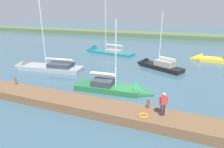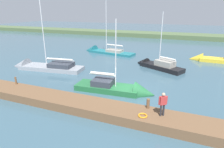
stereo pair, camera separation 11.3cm
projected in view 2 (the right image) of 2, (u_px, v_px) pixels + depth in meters
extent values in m
plane|color=#385666|center=(128.00, 92.00, 19.25)|extent=(200.00, 200.00, 0.00)
cube|color=#4C603D|center=(172.00, 38.00, 57.21)|extent=(180.00, 8.00, 2.40)
cube|color=brown|center=(110.00, 111.00, 14.99)|extent=(27.71, 2.38, 0.73)
cylinder|color=brown|center=(148.00, 104.00, 14.51)|extent=(0.24, 0.24, 0.75)
cylinder|color=brown|center=(16.00, 81.00, 19.23)|extent=(0.18, 0.18, 0.75)
torus|color=orange|center=(143.00, 116.00, 13.49)|extent=(0.66, 0.66, 0.10)
cube|color=#236638|center=(107.00, 89.00, 19.67)|extent=(6.60, 2.68, 0.89)
cone|color=#236638|center=(144.00, 94.00, 18.59)|extent=(2.14, 2.34, 2.19)
cube|color=#333842|center=(103.00, 82.00, 19.57)|extent=(2.18, 1.95, 0.60)
cylinder|color=silver|center=(116.00, 54.00, 18.25)|extent=(0.10, 0.10, 6.52)
cylinder|color=silver|center=(102.00, 75.00, 19.35)|extent=(2.77, 0.29, 0.08)
cylinder|color=silver|center=(102.00, 74.00, 19.31)|extent=(2.51, 0.48, 0.29)
cube|color=#1E6B75|center=(112.00, 54.00, 36.22)|extent=(9.08, 3.85, 0.78)
cone|color=#1E6B75|center=(90.00, 51.00, 38.71)|extent=(2.55, 2.75, 2.42)
cube|color=gray|center=(114.00, 51.00, 35.72)|extent=(3.23, 2.16, 0.46)
cylinder|color=silver|center=(106.00, 27.00, 35.25)|extent=(0.11, 0.11, 9.05)
cylinder|color=silver|center=(115.00, 46.00, 35.42)|extent=(3.60, 0.68, 0.09)
cylinder|color=silver|center=(115.00, 45.00, 35.38)|extent=(3.26, 0.75, 0.21)
cube|color=gray|center=(52.00, 69.00, 26.47)|extent=(9.01, 3.62, 0.96)
cone|color=gray|center=(21.00, 67.00, 27.67)|extent=(2.57, 2.79, 2.52)
cube|color=#333842|center=(61.00, 65.00, 25.86)|extent=(3.34, 2.52, 0.56)
cylinder|color=silver|center=(43.00, 32.00, 25.05)|extent=(0.11, 0.11, 9.12)
cylinder|color=silver|center=(60.00, 60.00, 25.70)|extent=(4.14, 0.62, 0.09)
cylinder|color=silver|center=(60.00, 59.00, 25.66)|extent=(3.75, 0.71, 0.24)
cone|color=gold|center=(196.00, 59.00, 31.78)|extent=(2.13, 2.35, 2.27)
cube|color=black|center=(161.00, 68.00, 26.68)|extent=(6.34, 4.49, 0.93)
cone|color=black|center=(142.00, 63.00, 29.22)|extent=(2.40, 2.48, 1.91)
cube|color=gray|center=(165.00, 63.00, 26.06)|extent=(2.93, 2.50, 0.74)
cylinder|color=silver|center=(161.00, 39.00, 25.73)|extent=(0.10, 0.10, 7.02)
cylinder|color=silver|center=(168.00, 59.00, 25.61)|extent=(2.31, 1.23, 0.08)
cylinder|color=silver|center=(168.00, 58.00, 25.58)|extent=(2.14, 1.23, 0.21)
cylinder|color=#28282D|center=(164.00, 110.00, 13.47)|extent=(0.14, 0.14, 0.87)
cylinder|color=#28282D|center=(161.00, 110.00, 13.42)|extent=(0.14, 0.14, 0.87)
cube|color=#B23333|center=(163.00, 101.00, 13.21)|extent=(0.51, 0.45, 0.61)
sphere|color=tan|center=(164.00, 94.00, 13.07)|extent=(0.23, 0.23, 0.23)
cylinder|color=#B23333|center=(167.00, 100.00, 13.27)|extent=(0.09, 0.09, 0.58)
cylinder|color=#B23333|center=(159.00, 101.00, 13.15)|extent=(0.09, 0.09, 0.58)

